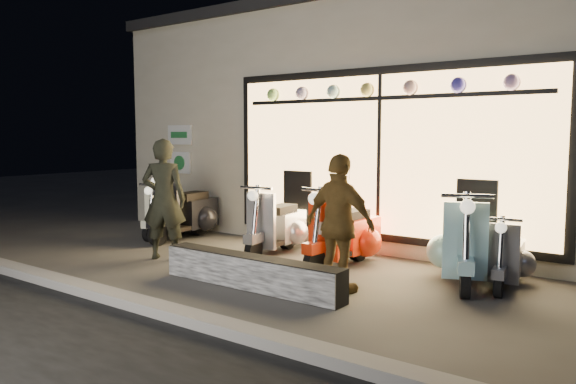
% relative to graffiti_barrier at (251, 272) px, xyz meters
% --- Properties ---
extents(ground, '(40.00, 40.00, 0.00)m').
position_rel_graffiti_barrier_xyz_m(ground, '(-0.42, 0.65, -0.20)').
color(ground, '#383533').
rests_on(ground, ground).
extents(kerb, '(40.00, 0.25, 0.12)m').
position_rel_graffiti_barrier_xyz_m(kerb, '(-0.42, -1.35, -0.14)').
color(kerb, slate).
rests_on(kerb, ground).
extents(shop_building, '(10.20, 6.23, 4.20)m').
position_rel_graffiti_barrier_xyz_m(shop_building, '(-0.41, 5.63, 1.90)').
color(shop_building, beige).
rests_on(shop_building, ground).
extents(graffiti_barrier, '(2.57, 0.28, 0.40)m').
position_rel_graffiti_barrier_xyz_m(graffiti_barrier, '(0.00, 0.00, 0.00)').
color(graffiti_barrier, black).
rests_on(graffiti_barrier, ground).
extents(scooter_silver, '(0.60, 1.48, 1.06)m').
position_rel_graffiti_barrier_xyz_m(scooter_silver, '(-1.00, 1.88, 0.22)').
color(scooter_silver, black).
rests_on(scooter_silver, ground).
extents(scooter_red, '(0.54, 1.54, 1.10)m').
position_rel_graffiti_barrier_xyz_m(scooter_red, '(0.29, 1.81, 0.24)').
color(scooter_red, black).
rests_on(scooter_red, ground).
extents(scooter_black, '(0.66, 1.64, 1.16)m').
position_rel_graffiti_barrier_xyz_m(scooter_black, '(-3.07, 1.92, 0.27)').
color(scooter_black, black).
rests_on(scooter_black, ground).
extents(scooter_cream, '(0.65, 1.36, 0.97)m').
position_rel_graffiti_barrier_xyz_m(scooter_cream, '(-3.48, 1.89, 0.19)').
color(scooter_cream, black).
rests_on(scooter_cream, ground).
extents(scooter_blue, '(0.90, 1.57, 1.14)m').
position_rel_graffiti_barrier_xyz_m(scooter_blue, '(1.93, 1.88, 0.26)').
color(scooter_blue, black).
rests_on(scooter_blue, ground).
extents(scooter_grey, '(0.51, 1.24, 0.88)m').
position_rel_graffiti_barrier_xyz_m(scooter_grey, '(2.44, 2.00, 0.15)').
color(scooter_grey, black).
rests_on(scooter_grey, ground).
extents(man, '(0.78, 0.71, 1.80)m').
position_rel_graffiti_barrier_xyz_m(man, '(-2.08, 0.48, 0.70)').
color(man, black).
rests_on(man, ground).
extents(woman, '(1.01, 0.53, 1.64)m').
position_rel_graffiti_barrier_xyz_m(woman, '(0.95, 0.48, 0.62)').
color(woman, brown).
rests_on(woman, ground).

